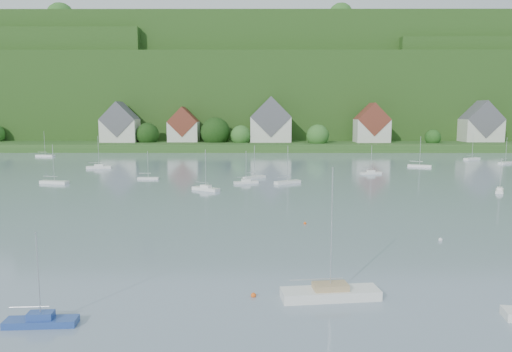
# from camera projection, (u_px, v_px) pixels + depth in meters

# --- Properties ---
(far_shore_strip) EXTENTS (600.00, 60.00, 3.00)m
(far_shore_strip) POSITION_uv_depth(u_px,v_px,m) (258.00, 144.00, 209.89)
(far_shore_strip) COLOR #28521E
(far_shore_strip) RESTS_ON ground
(forested_ridge) EXTENTS (620.00, 181.22, 69.89)m
(forested_ridge) POSITION_uv_depth(u_px,v_px,m) (259.00, 97.00, 275.08)
(forested_ridge) COLOR #204415
(forested_ridge) RESTS_ON ground
(village_building_0) EXTENTS (14.00, 10.40, 16.00)m
(village_building_0) POSITION_uv_depth(u_px,v_px,m) (120.00, 126.00, 196.10)
(village_building_0) COLOR beige
(village_building_0) RESTS_ON far_shore_strip
(village_building_1) EXTENTS (12.00, 9.36, 14.00)m
(village_building_1) POSITION_uv_depth(u_px,v_px,m) (184.00, 127.00, 198.12)
(village_building_1) COLOR beige
(village_building_1) RESTS_ON far_shore_strip
(village_building_2) EXTENTS (16.00, 11.44, 18.00)m
(village_building_2) POSITION_uv_depth(u_px,v_px,m) (271.00, 124.00, 196.83)
(village_building_2) COLOR beige
(village_building_2) RESTS_ON far_shore_strip
(village_building_3) EXTENTS (13.00, 10.40, 15.50)m
(village_building_3) POSITION_uv_depth(u_px,v_px,m) (372.00, 126.00, 194.85)
(village_building_3) COLOR beige
(village_building_3) RESTS_ON far_shore_strip
(village_building_4) EXTENTS (15.00, 10.40, 16.50)m
(village_building_4) POSITION_uv_depth(u_px,v_px,m) (481.00, 125.00, 198.67)
(village_building_4) COLOR beige
(village_building_4) RESTS_ON far_shore_strip
(near_sailboat_1) EXTENTS (5.13, 1.75, 6.81)m
(near_sailboat_1) POSITION_uv_depth(u_px,v_px,m) (41.00, 320.00, 35.12)
(near_sailboat_1) COLOR #274696
(near_sailboat_1) RESTS_ON ground
(near_sailboat_2) EXTENTS (8.21, 3.19, 10.80)m
(near_sailboat_2) POSITION_uv_depth(u_px,v_px,m) (330.00, 293.00, 40.13)
(near_sailboat_2) COLOR white
(near_sailboat_2) RESTS_ON ground
(mooring_buoy_0) EXTENTS (0.45, 0.45, 0.45)m
(mooring_buoy_0) POSITION_uv_depth(u_px,v_px,m) (253.00, 297.00, 40.62)
(mooring_buoy_0) COLOR #FC5D17
(mooring_buoy_0) RESTS_ON ground
(mooring_buoy_3) EXTENTS (0.40, 0.40, 0.40)m
(mooring_buoy_3) POSITION_uv_depth(u_px,v_px,m) (305.00, 224.00, 66.78)
(mooring_buoy_3) COLOR #FC5D17
(mooring_buoy_3) RESTS_ON ground
(mooring_buoy_4) EXTENTS (0.49, 0.49, 0.49)m
(mooring_buoy_4) POSITION_uv_depth(u_px,v_px,m) (440.00, 241.00, 58.09)
(mooring_buoy_4) COLOR silver
(mooring_buoy_4) RESTS_ON ground
(far_sailboat_cluster) EXTENTS (193.74, 76.74, 8.71)m
(far_sailboat_cluster) POSITION_uv_depth(u_px,v_px,m) (299.00, 168.00, 128.36)
(far_sailboat_cluster) COLOR white
(far_sailboat_cluster) RESTS_ON ground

